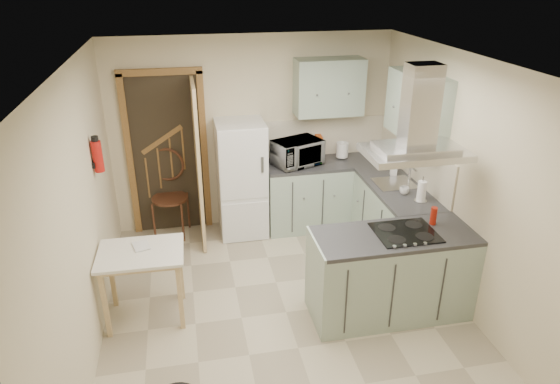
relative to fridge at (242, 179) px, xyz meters
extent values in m
plane|color=#BFB294|center=(0.20, -1.80, -0.75)|extent=(4.20, 4.20, 0.00)
plane|color=silver|center=(0.20, -1.80, 1.75)|extent=(4.20, 4.20, 0.00)
plane|color=beige|center=(0.20, 0.30, 0.50)|extent=(3.60, 0.00, 3.60)
plane|color=beige|center=(-1.60, -1.80, 0.50)|extent=(0.00, 4.20, 4.20)
plane|color=beige|center=(2.00, -1.80, 0.50)|extent=(0.00, 4.20, 4.20)
cube|color=brown|center=(-0.90, 0.27, 0.30)|extent=(1.10, 0.12, 2.10)
cube|color=white|center=(0.00, 0.00, 0.00)|extent=(0.60, 0.60, 1.50)
cube|color=#9EB2A0|center=(0.86, 0.00, -0.30)|extent=(1.08, 0.60, 0.90)
cube|color=#9EB2A0|center=(1.70, -0.68, -0.30)|extent=(0.60, 1.95, 0.90)
cube|color=beige|center=(1.16, 0.29, 0.40)|extent=(1.68, 0.02, 0.50)
cube|color=#9EB2A0|center=(1.15, 0.12, 1.10)|extent=(0.85, 0.35, 0.70)
cube|color=#9EB2A0|center=(1.82, -0.95, 1.10)|extent=(0.35, 0.90, 0.70)
cube|color=#9EB2A0|center=(1.22, -1.98, -0.30)|extent=(1.55, 0.65, 0.90)
cube|color=black|center=(1.32, -1.98, 0.16)|extent=(0.58, 0.50, 0.01)
cube|color=silver|center=(1.32, -1.98, 0.97)|extent=(0.90, 0.55, 0.10)
cube|color=silver|center=(1.70, -0.85, 0.16)|extent=(0.45, 0.40, 0.01)
cylinder|color=#B2140F|center=(-1.54, -0.90, 0.75)|extent=(0.10, 0.10, 0.32)
cube|color=tan|center=(-1.18, -1.58, -0.37)|extent=(0.82, 0.62, 0.76)
cube|color=#55301C|center=(-0.92, 0.10, -0.23)|extent=(0.55, 0.55, 1.03)
imported|color=black|center=(0.72, -0.02, 0.31)|extent=(0.70, 0.59, 0.33)
cylinder|color=white|center=(1.36, 0.09, 0.27)|extent=(0.17, 0.17, 0.23)
cube|color=#C84D17|center=(1.06, 0.20, 0.30)|extent=(0.10, 0.20, 0.30)
imported|color=#ABADB7|center=(1.80, -0.59, 0.24)|extent=(0.10, 0.10, 0.17)
cylinder|color=white|center=(1.79, -1.35, 0.27)|extent=(0.12, 0.12, 0.24)
imported|color=silver|center=(1.69, -1.14, 0.19)|extent=(0.14, 0.14, 0.08)
cylinder|color=#B11F0F|center=(1.67, -1.86, 0.24)|extent=(0.08, 0.08, 0.18)
imported|color=#A54637|center=(-1.24, -1.51, 0.05)|extent=(0.19, 0.23, 0.09)
camera|label=1|loc=(-0.68, -5.84, 2.49)|focal=32.00mm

